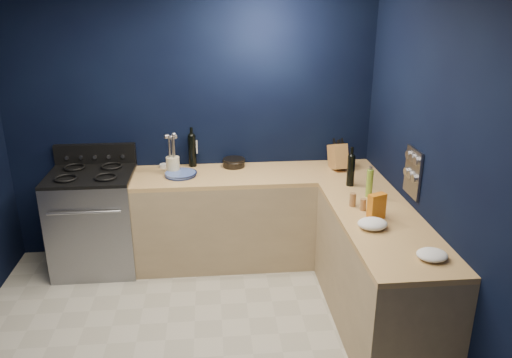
{
  "coord_description": "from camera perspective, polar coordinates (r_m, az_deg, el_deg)",
  "views": [
    {
      "loc": [
        0.18,
        -3.02,
        2.49
      ],
      "look_at": [
        0.55,
        1.0,
        1.0
      ],
      "focal_mm": 35.44,
      "sensor_mm": 36.0,
      "label": 1
    }
  ],
  "objects": [
    {
      "name": "plate_stack",
      "position": [
        4.71,
        -8.52,
        0.55
      ],
      "size": [
        0.37,
        0.37,
        0.04
      ],
      "primitive_type": "cylinder",
      "rotation": [
        0.0,
        0.0,
        0.41
      ],
      "color": "#3E5C97",
      "rests_on": "top_back"
    },
    {
      "name": "spice_jar_far",
      "position": [
        4.01,
        11.99,
        -2.83
      ],
      "size": [
        0.06,
        0.06,
        0.09
      ],
      "primitive_type": "cylinder",
      "rotation": [
        0.0,
        0.0,
        -0.29
      ],
      "color": "olive",
      "rests_on": "top_right"
    },
    {
      "name": "wall_outlet",
      "position": [
        4.96,
        -7.14,
        3.61
      ],
      "size": [
        0.09,
        0.02,
        0.13
      ],
      "primitive_type": "cube",
      "color": "white",
      "rests_on": "wall_back"
    },
    {
      "name": "cab_right",
      "position": [
        4.09,
        13.62,
        -10.6
      ],
      "size": [
        0.63,
        1.67,
        0.86
      ],
      "primitive_type": "cube",
      "color": "tan",
      "rests_on": "floor"
    },
    {
      "name": "towel_end",
      "position": [
        3.43,
        19.26,
        -8.08
      ],
      "size": [
        0.24,
        0.23,
        0.06
      ],
      "primitive_type": "ellipsoid",
      "rotation": [
        0.0,
        0.0,
        0.32
      ],
      "color": "white",
      "rests_on": "top_right"
    },
    {
      "name": "towel_front",
      "position": [
        3.72,
        13.02,
        -4.94
      ],
      "size": [
        0.26,
        0.25,
        0.08
      ],
      "primitive_type": "ellipsoid",
      "rotation": [
        0.0,
        0.0,
        0.36
      ],
      "color": "white",
      "rests_on": "top_right"
    },
    {
      "name": "wall_back",
      "position": [
        4.93,
        -7.25,
        6.13
      ],
      "size": [
        3.5,
        0.02,
        2.6
      ],
      "primitive_type": "cube",
      "color": "black",
      "rests_on": "ground"
    },
    {
      "name": "top_right",
      "position": [
        3.89,
        14.17,
        -4.89
      ],
      "size": [
        0.63,
        1.67,
        0.04
      ],
      "primitive_type": "cube",
      "color": "olive",
      "rests_on": "cab_right"
    },
    {
      "name": "top_back",
      "position": [
        4.76,
        0.11,
        0.47
      ],
      "size": [
        2.3,
        0.63,
        0.04
      ],
      "primitive_type": "cube",
      "color": "olive",
      "rests_on": "cab_back"
    },
    {
      "name": "cooktop",
      "position": [
        4.83,
        -18.24,
        0.43
      ],
      "size": [
        0.76,
        0.66,
        0.03
      ],
      "primitive_type": "cube",
      "color": "black",
      "rests_on": "gas_range"
    },
    {
      "name": "knife_block",
      "position": [
        4.9,
        9.21,
        2.52
      ],
      "size": [
        0.16,
        0.29,
        0.29
      ],
      "primitive_type": "cube",
      "rotation": [
        -0.31,
        0.0,
        0.13
      ],
      "color": "olive",
      "rests_on": "top_back"
    },
    {
      "name": "crouton_bag",
      "position": [
        3.86,
        13.45,
        -3.04
      ],
      "size": [
        0.15,
        0.11,
        0.2
      ],
      "primitive_type": "cube",
      "rotation": [
        0.0,
        0.0,
        0.4
      ],
      "color": "#A72612",
      "rests_on": "top_right"
    },
    {
      "name": "spice_jar_near",
      "position": [
        4.07,
        10.86,
        -2.31
      ],
      "size": [
        0.06,
        0.06,
        0.11
      ],
      "primitive_type": "cylinder",
      "rotation": [
        0.0,
        0.0,
        0.27
      ],
      "color": "olive",
      "rests_on": "top_right"
    },
    {
      "name": "backguard",
      "position": [
        5.08,
        -17.68,
        2.69
      ],
      "size": [
        0.76,
        0.06,
        0.2
      ],
      "primitive_type": "cube",
      "color": "black",
      "rests_on": "gas_range"
    },
    {
      "name": "spice_panel",
      "position": [
        4.11,
        17.3,
        0.72
      ],
      "size": [
        0.02,
        0.28,
        0.38
      ],
      "primitive_type": "cube",
      "color": "gray",
      "rests_on": "wall_right"
    },
    {
      "name": "ramekin",
      "position": [
        4.97,
        -10.31,
        1.47
      ],
      "size": [
        0.12,
        0.12,
        0.03
      ],
      "primitive_type": "cylinder",
      "rotation": [
        0.0,
        0.0,
        -0.41
      ],
      "color": "white",
      "rests_on": "top_back"
    },
    {
      "name": "utensil_crock",
      "position": [
        4.78,
        -9.36,
        1.56
      ],
      "size": [
        0.13,
        0.13,
        0.16
      ],
      "primitive_type": "cylinder",
      "rotation": [
        0.0,
        0.0,
        0.01
      ],
      "color": "beige",
      "rests_on": "top_back"
    },
    {
      "name": "gas_range",
      "position": [
        5.01,
        -17.65,
        -4.69
      ],
      "size": [
        0.76,
        0.66,
        0.92
      ],
      "primitive_type": "cube",
      "color": "gray",
      "rests_on": "floor"
    },
    {
      "name": "lemon_basket",
      "position": [
        4.91,
        -2.51,
        1.86
      ],
      "size": [
        0.25,
        0.25,
        0.08
      ],
      "primitive_type": "cylinder",
      "rotation": [
        0.0,
        0.0,
        -0.21
      ],
      "color": "black",
      "rests_on": "top_back"
    },
    {
      "name": "wine_bottle_right",
      "position": [
        4.47,
        10.65,
        0.91
      ],
      "size": [
        0.08,
        0.08,
        0.27
      ],
      "primitive_type": "cylinder",
      "rotation": [
        0.0,
        0.0,
        -0.15
      ],
      "color": "black",
      "rests_on": "top_right"
    },
    {
      "name": "oil_bottle",
      "position": [
        4.26,
        12.69,
        -0.47
      ],
      "size": [
        0.07,
        0.07,
        0.23
      ],
      "primitive_type": "cylinder",
      "rotation": [
        0.0,
        0.0,
        -0.4
      ],
      "color": "olive",
      "rests_on": "top_right"
    },
    {
      "name": "wall_right",
      "position": [
        3.61,
        21.06,
        -0.4
      ],
      "size": [
        0.02,
        3.5,
        2.6
      ],
      "primitive_type": "cube",
      "color": "black",
      "rests_on": "ground"
    },
    {
      "name": "oven_door",
      "position": [
        4.73,
        -18.38,
        -6.39
      ],
      "size": [
        0.59,
        0.02,
        0.42
      ],
      "primitive_type": "cube",
      "color": "black",
      "rests_on": "gas_range"
    },
    {
      "name": "cab_back",
      "position": [
        4.93,
        0.11,
        -4.46
      ],
      "size": [
        2.3,
        0.63,
        0.86
      ],
      "primitive_type": "cube",
      "color": "tan",
      "rests_on": "floor"
    },
    {
      "name": "wine_bottle_back",
      "position": [
        4.93,
        -7.21,
        3.16
      ],
      "size": [
        0.08,
        0.08,
        0.31
      ],
      "primitive_type": "cylinder",
      "rotation": [
        0.0,
        0.0,
        -0.03
      ],
      "color": "black",
      "rests_on": "top_back"
    }
  ]
}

